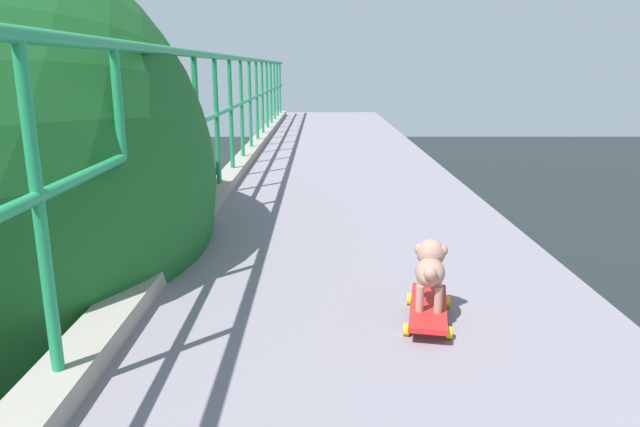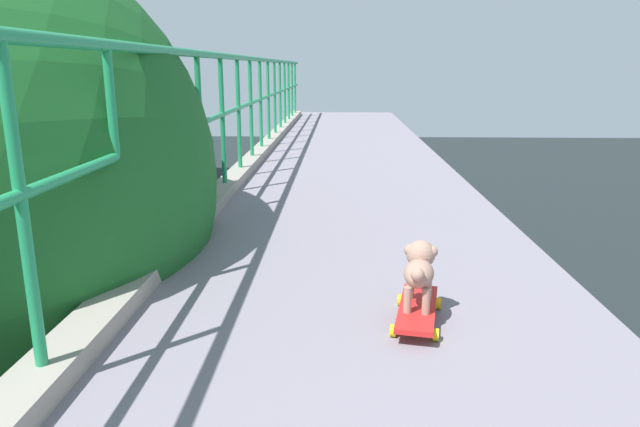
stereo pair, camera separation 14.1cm
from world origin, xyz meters
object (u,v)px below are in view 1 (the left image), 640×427
object	(u,v)px
small_dog	(428,266)
car_grey_fifth	(44,387)
toy_skateboard	(426,308)
city_bus	(142,166)

from	to	relation	value
small_dog	car_grey_fifth	bearing A→B (deg)	127.26
car_grey_fifth	toy_skateboard	size ratio (longest dim) A/B	7.82
car_grey_fifth	toy_skateboard	distance (m)	11.29
city_bus	small_dog	bearing A→B (deg)	-70.53
car_grey_fifth	small_dog	bearing A→B (deg)	-52.74
city_bus	small_dog	distance (m)	29.51
city_bus	small_dog	xyz separation A→B (m)	(9.74, -27.54, 4.15)
car_grey_fifth	city_bus	world-z (taller)	city_bus
toy_skateboard	small_dog	bearing A→B (deg)	79.16
car_grey_fifth	toy_skateboard	xyz separation A→B (m)	(6.05, -7.99, 5.20)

